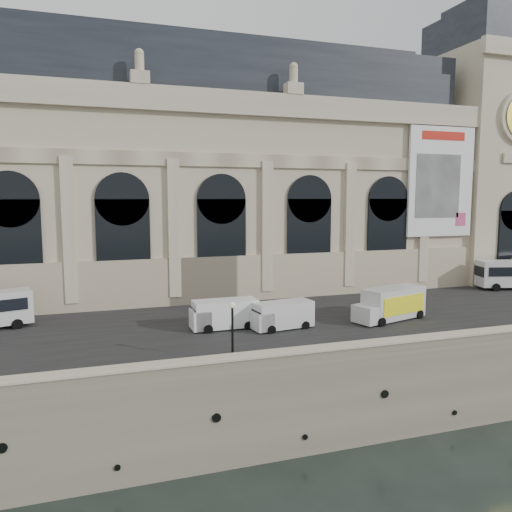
{
  "coord_description": "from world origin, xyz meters",
  "views": [
    {
      "loc": [
        -16.9,
        -28.8,
        17.19
      ],
      "look_at": [
        -0.17,
        22.0,
        10.86
      ],
      "focal_mm": 35.0,
      "sensor_mm": 36.0,
      "label": 1
    }
  ],
  "objects_px": {
    "lamp_left": "(232,333)",
    "van_c": "(221,314)",
    "van_b": "(280,316)",
    "box_truck": "(391,304)"
  },
  "relations": [
    {
      "from": "van_c",
      "to": "van_b",
      "type": "bearing_deg",
      "value": -18.73
    },
    {
      "from": "van_b",
      "to": "lamp_left",
      "type": "relative_size",
      "value": 1.3
    },
    {
      "from": "lamp_left",
      "to": "box_truck",
      "type": "bearing_deg",
      "value": 22.21
    },
    {
      "from": "van_b",
      "to": "lamp_left",
      "type": "height_order",
      "value": "lamp_left"
    },
    {
      "from": "van_b",
      "to": "van_c",
      "type": "height_order",
      "value": "van_c"
    },
    {
      "from": "van_b",
      "to": "lamp_left",
      "type": "xyz_separation_m",
      "value": [
        -6.13,
        -7.08,
        0.9
      ]
    },
    {
      "from": "lamp_left",
      "to": "van_b",
      "type": "bearing_deg",
      "value": 49.13
    },
    {
      "from": "lamp_left",
      "to": "van_c",
      "type": "bearing_deg",
      "value": 80.72
    },
    {
      "from": "van_c",
      "to": "lamp_left",
      "type": "distance_m",
      "value": 8.83
    },
    {
      "from": "van_b",
      "to": "van_c",
      "type": "bearing_deg",
      "value": 161.27
    }
  ]
}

